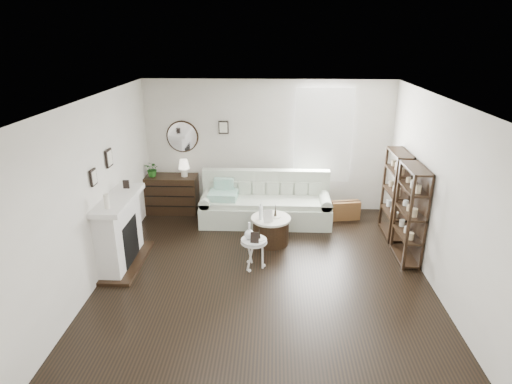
{
  "coord_description": "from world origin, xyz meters",
  "views": [
    {
      "loc": [
        0.11,
        -5.76,
        3.57
      ],
      "look_at": [
        -0.16,
        0.8,
        1.09
      ],
      "focal_mm": 30.0,
      "sensor_mm": 36.0,
      "label": 1
    }
  ],
  "objects_px": {
    "dresser": "(169,194)",
    "pedestal_table": "(254,242)",
    "sofa": "(266,205)",
    "drum_table": "(271,230)"
  },
  "relations": [
    {
      "from": "sofa",
      "to": "drum_table",
      "type": "xyz_separation_m",
      "value": [
        0.11,
        -0.95,
        -0.08
      ]
    },
    {
      "from": "sofa",
      "to": "dresser",
      "type": "relative_size",
      "value": 2.16
    },
    {
      "from": "sofa",
      "to": "dresser",
      "type": "distance_m",
      "value": 2.05
    },
    {
      "from": "pedestal_table",
      "to": "dresser",
      "type": "bearing_deg",
      "value": 130.01
    },
    {
      "from": "sofa",
      "to": "drum_table",
      "type": "height_order",
      "value": "sofa"
    },
    {
      "from": "sofa",
      "to": "pedestal_table",
      "type": "relative_size",
      "value": 5.03
    },
    {
      "from": "drum_table",
      "to": "sofa",
      "type": "bearing_deg",
      "value": 96.75
    },
    {
      "from": "sofa",
      "to": "pedestal_table",
      "type": "height_order",
      "value": "sofa"
    },
    {
      "from": "sofa",
      "to": "dresser",
      "type": "xyz_separation_m",
      "value": [
        -2.01,
        0.39,
        0.07
      ]
    },
    {
      "from": "dresser",
      "to": "pedestal_table",
      "type": "relative_size",
      "value": 2.33
    }
  ]
}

